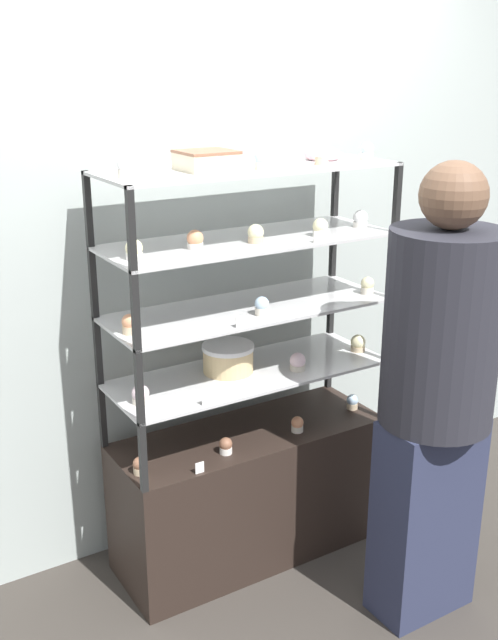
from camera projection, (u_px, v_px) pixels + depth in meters
The scene contains 35 objects.
ground_plane at pixel (249, 549), 3.32m from camera, with size 20.00×20.00×0.00m, color #38332D.
back_wall at pixel (206, 247), 3.18m from camera, with size 8.00×0.05×2.60m.
display_base at pixel (249, 492), 3.22m from camera, with size 1.15×0.42×0.58m.
display_riser_lower at pixel (249, 375), 3.05m from camera, with size 1.15×0.42×0.27m.
display_riser_middle at pixel (249, 311), 2.96m from camera, with size 1.15×0.42×0.27m.
display_riser_upper at pixel (249, 244), 2.87m from camera, with size 1.15×0.42×0.27m.
display_riser_top at pixel (249, 172), 2.78m from camera, with size 1.15×0.42×0.27m.
layer_cake_centerpiece at pixel (228, 358), 3.02m from camera, with size 0.21×0.21×0.12m.
sheet_cake_frosted at pixel (206, 160), 2.66m from camera, with size 0.19×0.18×0.07m.
cupcake_0 at pixel (140, 466), 2.80m from camera, with size 0.05×0.05×0.07m.
cupcake_1 at pixel (226, 446), 2.94m from camera, with size 0.05×0.05×0.07m.
cupcake_2 at pixel (297, 424), 3.12m from camera, with size 0.05×0.05×0.07m.
cupcake_3 at pixel (352, 402), 3.33m from camera, with size 0.05×0.05×0.07m.
price_tag_0 at pixel (200, 468), 2.80m from camera, with size 0.04×0.00×0.04m.
cupcake_4 at pixel (141, 395), 2.74m from camera, with size 0.07×0.07×0.07m.
cupcake_5 at pixel (298, 362), 3.04m from camera, with size 0.07×0.07×0.07m.
cupcake_6 at pixel (358, 343), 3.24m from camera, with size 0.07×0.07×0.07m.
price_tag_1 at pixel (207, 399), 2.73m from camera, with size 0.04×0.00×0.04m.
cupcake_7 at pixel (130, 324), 2.65m from camera, with size 0.06×0.06×0.07m.
cupcake_8 at pixel (262, 306), 2.85m from camera, with size 0.06×0.06×0.07m.
cupcake_9 at pixel (367, 286), 3.11m from camera, with size 0.06×0.06×0.07m.
price_tag_2 at pixel (240, 322), 2.71m from camera, with size 0.04×0.00×0.04m.
cupcake_10 at pixel (134, 250), 2.55m from camera, with size 0.06×0.06×0.07m.
cupcake_11 at pixel (195, 240), 2.69m from camera, with size 0.06×0.06×0.07m.
cupcake_12 at pixel (256, 234), 2.79m from camera, with size 0.06×0.06×0.07m.
cupcake_13 at pixel (320, 228), 2.90m from camera, with size 0.06×0.06×0.07m.
cupcake_14 at pixel (360, 219), 3.06m from camera, with size 0.06×0.06×0.07m.
price_tag_3 at pixel (318, 237), 2.79m from camera, with size 0.04×0.00×0.04m.
cupcake_15 at pixel (125, 168), 2.48m from camera, with size 0.05×0.05×0.07m.
cupcake_16 at pixel (262, 160), 2.67m from camera, with size 0.05×0.05×0.07m.
cupcake_17 at pixel (322, 156), 2.81m from camera, with size 0.05×0.05×0.07m.
cupcake_18 at pixel (367, 151), 2.96m from camera, with size 0.05×0.05×0.07m.
price_tag_4 at pixel (290, 165), 2.64m from camera, with size 0.04×0.00×0.04m.
donut_glazed at pixel (322, 154), 2.96m from camera, with size 0.15×0.15×0.04m.
customer_figure at pixel (436, 390), 2.68m from camera, with size 0.41×0.41×1.75m.
Camera 1 is at (-1.46, -2.40, 2.04)m, focal length 42.00 mm.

